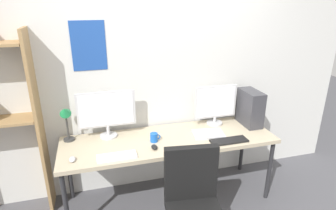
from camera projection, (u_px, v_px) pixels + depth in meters
wall_back at (159, 76)px, 3.09m from camera, size 4.59×0.11×2.60m
desk at (169, 143)px, 2.93m from camera, size 2.19×0.68×0.74m
monitor_left at (107, 112)px, 2.85m from camera, size 0.58×0.18×0.49m
monitor_right at (216, 104)px, 3.17m from camera, size 0.49×0.18×0.45m
pc_tower at (250, 108)px, 3.17m from camera, size 0.17×0.34×0.40m
desk_lamp at (66, 117)px, 2.76m from camera, size 0.11×0.16×0.40m
keyboard_left at (117, 156)px, 2.56m from camera, size 0.36×0.13×0.02m
keyboard_right at (229, 141)px, 2.84m from camera, size 0.38×0.13×0.02m
mouse_left_side at (154, 147)px, 2.71m from camera, size 0.06×0.10×0.03m
mouse_right_side at (72, 159)px, 2.50m from camera, size 0.06×0.10×0.03m
laptop_closed at (208, 134)px, 2.98m from camera, size 0.35×0.27×0.02m
coffee_mug at (154, 137)px, 2.83m from camera, size 0.11×0.08×0.09m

